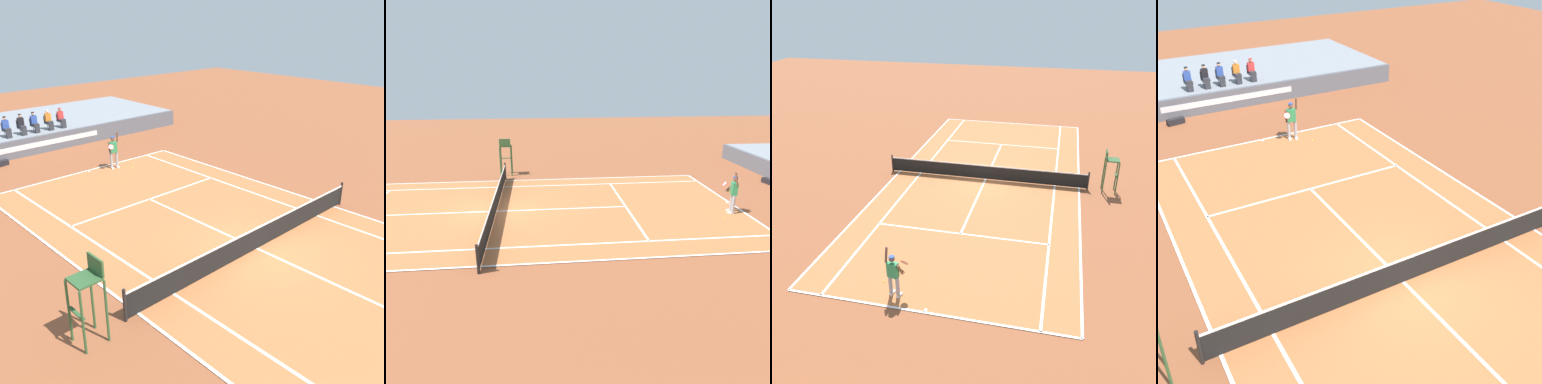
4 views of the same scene
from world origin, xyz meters
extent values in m
plane|color=brown|center=(0.00, 0.00, 0.00)|extent=(80.00, 80.00, 0.00)
cube|color=#B76638|center=(0.00, 0.00, 0.01)|extent=(10.98, 23.78, 0.02)
cube|color=white|center=(0.00, 11.89, 0.02)|extent=(10.98, 0.10, 0.01)
cube|color=white|center=(0.00, -11.89, 0.02)|extent=(10.98, 0.10, 0.01)
cube|color=white|center=(-5.49, 0.00, 0.02)|extent=(0.10, 23.78, 0.01)
cube|color=white|center=(5.49, 0.00, 0.02)|extent=(0.10, 23.78, 0.01)
cube|color=white|center=(-4.11, 0.00, 0.02)|extent=(0.10, 23.78, 0.01)
cube|color=white|center=(4.11, 0.00, 0.02)|extent=(0.10, 23.78, 0.01)
cube|color=white|center=(0.00, 6.40, 0.02)|extent=(8.22, 0.10, 0.01)
cube|color=white|center=(0.00, -6.40, 0.02)|extent=(8.22, 0.10, 0.01)
cube|color=white|center=(0.00, 0.00, 0.02)|extent=(0.10, 12.80, 0.01)
cube|color=white|center=(0.00, 11.79, 0.02)|extent=(0.10, 0.20, 0.01)
cube|color=white|center=(0.00, -11.79, 0.02)|extent=(0.10, 0.20, 0.01)
cylinder|color=black|center=(-5.94, 0.00, 0.54)|extent=(0.10, 0.10, 1.07)
cylinder|color=black|center=(5.94, 0.00, 0.54)|extent=(0.10, 0.10, 1.07)
cube|color=black|center=(0.00, 0.00, 0.48)|extent=(11.78, 0.02, 0.84)
cube|color=white|center=(0.00, 0.00, 0.90)|extent=(11.78, 0.03, 0.06)
cylinder|color=#9E9EA3|center=(1.52, 11.23, 0.46)|extent=(0.15, 0.15, 0.92)
cylinder|color=#9E9EA3|center=(1.21, 11.31, 0.46)|extent=(0.15, 0.15, 0.92)
cube|color=white|center=(1.51, 11.17, 0.05)|extent=(0.18, 0.30, 0.10)
cube|color=white|center=(1.20, 11.25, 0.05)|extent=(0.18, 0.30, 0.10)
cube|color=#2D8C51|center=(1.37, 11.27, 1.22)|extent=(0.45, 0.33, 0.60)
sphere|color=brown|center=(1.37, 11.27, 1.69)|extent=(0.22, 0.22, 0.22)
cylinder|color=#2D4CA8|center=(1.37, 11.27, 1.78)|extent=(0.21, 0.21, 0.06)
cylinder|color=brown|center=(1.61, 11.18, 1.78)|extent=(0.14, 0.23, 0.61)
cylinder|color=brown|center=(1.09, 11.23, 1.24)|extent=(0.16, 0.34, 0.56)
cylinder|color=black|center=(1.03, 11.13, 1.11)|extent=(0.08, 0.19, 0.25)
torus|color=red|center=(1.03, 10.95, 1.37)|extent=(0.34, 0.26, 0.26)
cylinder|color=silver|center=(1.03, 10.95, 1.37)|extent=(0.30, 0.22, 0.22)
sphere|color=#D1E533|center=(2.09, 10.59, 0.03)|extent=(0.07, 0.07, 0.07)
cylinder|color=#2D562D|center=(-7.43, -0.35, 0.95)|extent=(0.07, 0.07, 1.90)
cylinder|color=#2D562D|center=(-7.43, 0.35, 0.95)|extent=(0.07, 0.07, 1.90)
cylinder|color=#2D562D|center=(-6.73, -0.35, 0.95)|extent=(0.07, 0.07, 1.90)
cylinder|color=#2D562D|center=(-6.73, 0.35, 0.95)|extent=(0.07, 0.07, 1.90)
cube|color=#2D562D|center=(-7.08, 0.00, 1.93)|extent=(0.70, 0.70, 0.06)
cube|color=#2D562D|center=(-6.73, 0.00, 2.20)|extent=(0.06, 0.70, 0.48)
cube|color=#2D562D|center=(-7.39, 0.00, 1.04)|extent=(0.10, 0.70, 0.04)
camera|label=1|loc=(-11.60, -8.70, 8.18)|focal=41.27mm
camera|label=2|loc=(17.36, 2.11, 6.39)|focal=35.02mm
camera|label=3|loc=(-4.05, 22.95, 10.54)|focal=39.58mm
camera|label=4|loc=(-6.75, -8.69, 9.45)|focal=44.82mm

